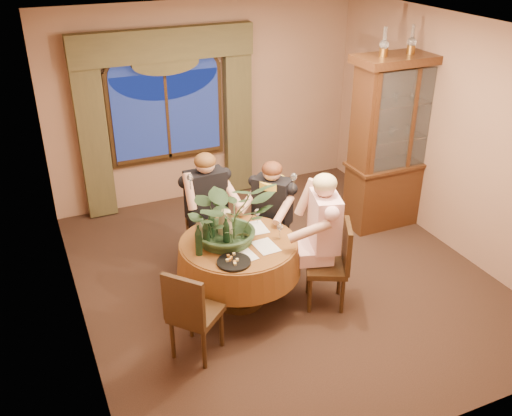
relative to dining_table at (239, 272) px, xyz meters
name	(u,v)px	position (x,y,z in m)	size (l,w,h in m)	color
floor	(282,275)	(0.64, 0.25, -0.38)	(5.00, 5.00, 0.00)	black
wall_back	(206,102)	(0.64, 2.75, 1.02)	(4.50, 4.50, 0.00)	#956E55
wall_right	(452,136)	(2.89, 0.25, 1.02)	(5.00, 5.00, 0.00)	#956E55
ceiling	(288,30)	(0.64, 0.25, 2.42)	(5.00, 5.00, 0.00)	white
window	(167,116)	(0.04, 2.68, 0.92)	(1.62, 0.10, 1.32)	navy
arched_transom	(163,59)	(0.04, 2.68, 1.71)	(1.60, 0.06, 0.44)	navy
drapery_left	(93,136)	(-0.99, 2.63, 0.80)	(0.38, 0.14, 2.32)	#433E25
drapery_right	(238,116)	(1.07, 2.63, 0.80)	(0.38, 0.14, 2.32)	#433E25
swag_valance	(163,45)	(0.04, 2.60, 1.90)	(2.45, 0.16, 0.42)	#433E25
dining_table	(239,272)	(0.00, 0.00, 0.00)	(1.32, 1.32, 0.75)	maroon
china_cabinet	(399,143)	(2.62, 0.88, 0.77)	(1.41, 0.56, 2.28)	#371B0C
oil_lamp_left	(384,42)	(2.23, 0.88, 2.08)	(0.11, 0.11, 0.34)	#A5722D
oil_lamp_center	(412,39)	(2.62, 0.88, 2.08)	(0.11, 0.11, 0.34)	#A5722D
oil_lamp_right	(439,37)	(3.02, 0.88, 2.08)	(0.11, 0.11, 0.34)	#A5722D
chair_right	(326,265)	(0.83, -0.41, 0.10)	(0.42, 0.42, 0.96)	black
chair_back_right	(267,227)	(0.61, 0.59, 0.10)	(0.42, 0.42, 0.96)	black
chair_back	(209,228)	(-0.04, 0.84, 0.10)	(0.42, 0.42, 0.96)	black
chair_front_left	(196,311)	(-0.68, -0.60, 0.10)	(0.42, 0.42, 0.96)	black
person_pink	(324,237)	(0.87, -0.25, 0.36)	(0.52, 0.48, 1.46)	beige
person_back	(206,210)	(-0.05, 0.87, 0.34)	(0.51, 0.47, 1.43)	black
person_scarf	(272,215)	(0.63, 0.52, 0.30)	(0.48, 0.44, 1.35)	black
stoneware_vase	(225,224)	(-0.09, 0.15, 0.53)	(0.16, 0.16, 0.30)	tan
centerpiece_plant	(228,186)	(-0.07, 0.09, 0.98)	(0.94, 1.05, 0.82)	#2F4F2C
olive_bowl	(243,239)	(0.04, -0.02, 0.40)	(0.17, 0.17, 0.05)	#4A532B
cheese_platter	(234,262)	(-0.20, -0.37, 0.39)	(0.34, 0.34, 0.02)	black
wine_bottle_0	(226,232)	(-0.15, -0.04, 0.54)	(0.07, 0.07, 0.33)	black
wine_bottle_1	(211,226)	(-0.24, 0.14, 0.54)	(0.07, 0.07, 0.33)	black
wine_bottle_2	(206,234)	(-0.35, 0.00, 0.54)	(0.07, 0.07, 0.33)	black
wine_bottle_3	(199,232)	(-0.40, 0.07, 0.54)	(0.07, 0.07, 0.33)	tan
wine_bottle_4	(199,240)	(-0.45, -0.08, 0.54)	(0.07, 0.07, 0.33)	black
tasting_paper_0	(266,246)	(0.22, -0.21, 0.38)	(0.21, 0.30, 0.00)	white
tasting_paper_1	(256,228)	(0.28, 0.18, 0.38)	(0.21, 0.30, 0.00)	white
tasting_paper_2	(243,254)	(-0.06, -0.26, 0.38)	(0.21, 0.30, 0.00)	white
wine_glass_person_pink	(280,231)	(0.42, -0.12, 0.46)	(0.07, 0.07, 0.18)	silver
wine_glass_person_back	(221,216)	(-0.02, 0.43, 0.46)	(0.07, 0.07, 0.18)	silver
wine_glass_person_scarf	(257,216)	(0.34, 0.28, 0.46)	(0.07, 0.07, 0.18)	silver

